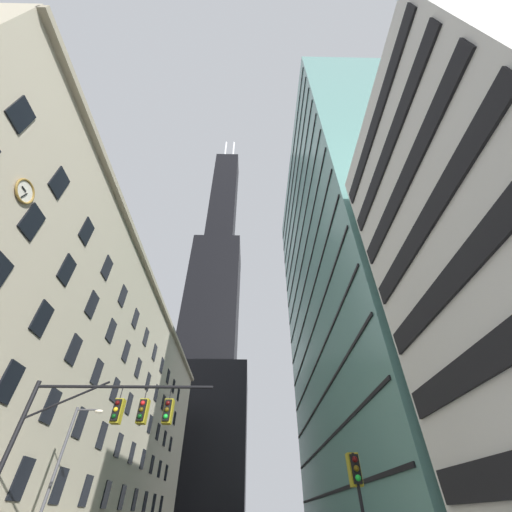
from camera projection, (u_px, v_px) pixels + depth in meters
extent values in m
cube|color=#B2A88E|center=(80.00, 391.00, 38.10)|extent=(13.71, 70.73, 28.38)
cube|color=#9E937A|center=(160.00, 299.00, 47.01)|extent=(0.70, 70.73, 0.60)
cube|color=black|center=(22.00, 478.00, 19.15)|extent=(0.14, 1.40, 2.20)
cube|color=black|center=(59.00, 485.00, 22.93)|extent=(0.14, 1.40, 2.20)
cube|color=black|center=(86.00, 491.00, 26.71)|extent=(0.14, 1.40, 2.20)
cube|color=black|center=(106.00, 494.00, 30.50)|extent=(0.14, 1.40, 2.20)
cube|color=black|center=(122.00, 497.00, 34.28)|extent=(0.14, 1.40, 2.20)
cube|color=black|center=(135.00, 500.00, 38.07)|extent=(0.14, 1.40, 2.20)
cube|color=black|center=(145.00, 502.00, 41.85)|extent=(0.14, 1.40, 2.20)
cube|color=black|center=(154.00, 503.00, 45.64)|extent=(0.14, 1.40, 2.20)
cube|color=black|center=(161.00, 505.00, 49.42)|extent=(0.14, 1.40, 2.20)
cube|color=black|center=(9.00, 382.00, 18.11)|extent=(0.14, 1.40, 2.20)
cube|color=black|center=(51.00, 406.00, 21.89)|extent=(0.14, 1.40, 2.20)
cube|color=black|center=(80.00, 423.00, 25.67)|extent=(0.14, 1.40, 2.20)
cube|color=black|center=(102.00, 436.00, 29.46)|extent=(0.14, 1.40, 2.20)
cube|color=black|center=(119.00, 445.00, 33.24)|extent=(0.14, 1.40, 2.20)
cube|color=black|center=(132.00, 453.00, 37.03)|extent=(0.14, 1.40, 2.20)
cube|color=black|center=(143.00, 459.00, 40.81)|extent=(0.14, 1.40, 2.20)
cube|color=black|center=(152.00, 465.00, 44.60)|extent=(0.14, 1.40, 2.20)
cube|color=black|center=(159.00, 469.00, 48.38)|extent=(0.14, 1.40, 2.20)
cube|color=black|center=(166.00, 473.00, 52.17)|extent=(0.14, 1.40, 2.20)
cube|color=black|center=(42.00, 318.00, 20.85)|extent=(0.14, 1.40, 2.20)
cube|color=black|center=(74.00, 350.00, 24.63)|extent=(0.14, 1.40, 2.20)
cube|color=black|center=(97.00, 372.00, 28.42)|extent=(0.14, 1.40, 2.20)
cube|color=black|center=(115.00, 390.00, 32.20)|extent=(0.14, 1.40, 2.20)
cube|color=black|center=(129.00, 404.00, 35.99)|extent=(0.14, 1.40, 2.20)
cube|color=black|center=(141.00, 415.00, 39.77)|extent=(0.14, 1.40, 2.20)
cube|color=black|center=(150.00, 424.00, 43.56)|extent=(0.14, 1.40, 2.20)
cube|color=black|center=(158.00, 432.00, 47.34)|extent=(0.14, 1.40, 2.20)
cube|color=black|center=(165.00, 438.00, 51.13)|extent=(0.14, 1.40, 2.20)
cube|color=black|center=(170.00, 444.00, 54.91)|extent=(0.14, 1.40, 2.20)
cube|color=black|center=(32.00, 222.00, 19.81)|extent=(0.14, 1.40, 2.20)
cube|color=black|center=(67.00, 270.00, 23.59)|extent=(0.14, 1.40, 2.20)
cube|color=black|center=(92.00, 305.00, 27.38)|extent=(0.14, 1.40, 2.20)
cube|color=black|center=(111.00, 331.00, 31.16)|extent=(0.14, 1.40, 2.20)
cube|color=black|center=(126.00, 351.00, 34.95)|extent=(0.14, 1.40, 2.20)
cube|color=black|center=(138.00, 368.00, 38.73)|extent=(0.14, 1.40, 2.20)
cube|color=black|center=(148.00, 382.00, 42.52)|extent=(0.14, 1.40, 2.20)
cube|color=black|center=(156.00, 393.00, 46.30)|extent=(0.14, 1.40, 2.20)
cube|color=black|center=(163.00, 403.00, 50.09)|extent=(0.14, 1.40, 2.20)
cube|color=black|center=(169.00, 411.00, 53.87)|extent=(0.14, 1.40, 2.20)
cube|color=black|center=(175.00, 418.00, 57.65)|extent=(0.14, 1.40, 2.20)
cube|color=black|center=(21.00, 114.00, 18.77)|extent=(0.14, 1.40, 2.20)
cube|color=black|center=(59.00, 183.00, 22.55)|extent=(0.14, 1.40, 2.20)
cube|color=black|center=(87.00, 231.00, 26.34)|extent=(0.14, 1.40, 2.20)
cube|color=black|center=(107.00, 268.00, 30.12)|extent=(0.14, 1.40, 2.20)
cube|color=black|center=(123.00, 296.00, 33.91)|extent=(0.14, 1.40, 2.20)
cube|color=black|center=(136.00, 319.00, 37.69)|extent=(0.14, 1.40, 2.20)
cube|color=black|center=(146.00, 337.00, 41.48)|extent=(0.14, 1.40, 2.20)
cube|color=black|center=(155.00, 352.00, 45.26)|extent=(0.14, 1.40, 2.20)
cube|color=black|center=(162.00, 365.00, 49.05)|extent=(0.14, 1.40, 2.20)
cube|color=black|center=(168.00, 377.00, 52.83)|extent=(0.14, 1.40, 2.20)
cube|color=black|center=(174.00, 386.00, 56.61)|extent=(0.14, 1.40, 2.20)
cube|color=black|center=(178.00, 395.00, 60.40)|extent=(0.14, 1.40, 2.20)
torus|color=olive|center=(25.00, 191.00, 19.10)|extent=(0.15, 1.61, 1.61)
cylinder|color=silver|center=(25.00, 191.00, 19.10)|extent=(0.05, 1.39, 1.39)
cube|color=black|center=(24.00, 189.00, 18.96)|extent=(0.03, 0.41, 0.09)
cube|color=black|center=(24.00, 195.00, 18.98)|extent=(0.03, 0.23, 0.61)
cube|color=black|center=(198.00, 443.00, 90.74)|extent=(28.35, 28.35, 39.04)
cube|color=black|center=(213.00, 304.00, 122.04)|extent=(19.84, 19.84, 56.78)
cube|color=black|center=(224.00, 201.00, 163.78)|extent=(12.76, 12.76, 70.97)
cylinder|color=silver|center=(225.00, 153.00, 195.00)|extent=(1.20, 1.20, 24.69)
cylinder|color=silver|center=(233.00, 153.00, 195.07)|extent=(1.20, 1.20, 24.69)
cube|color=black|center=(496.00, 352.00, 9.65)|extent=(0.16, 11.91, 1.10)
cube|color=black|center=(455.00, 276.00, 11.61)|extent=(0.16, 11.91, 1.10)
cube|color=black|center=(426.00, 222.00, 13.57)|extent=(0.16, 11.91, 1.10)
cube|color=black|center=(405.00, 181.00, 15.53)|extent=(0.16, 11.91, 1.10)
cube|color=black|center=(388.00, 150.00, 17.49)|extent=(0.16, 11.91, 1.10)
cube|color=black|center=(375.00, 124.00, 19.45)|extent=(0.16, 11.91, 1.10)
cube|color=slate|center=(369.00, 276.00, 45.87)|extent=(19.56, 39.55, 59.50)
cube|color=black|center=(331.00, 493.00, 28.92)|extent=(0.12, 38.55, 0.24)
cube|color=black|center=(325.00, 444.00, 31.53)|extent=(0.12, 38.55, 0.24)
cube|color=black|center=(320.00, 402.00, 34.15)|extent=(0.12, 38.55, 0.24)
cube|color=black|center=(315.00, 366.00, 36.76)|extent=(0.12, 38.55, 0.24)
cube|color=black|center=(311.00, 335.00, 39.37)|extent=(0.12, 38.55, 0.24)
cube|color=black|center=(308.00, 308.00, 41.99)|extent=(0.12, 38.55, 0.24)
cube|color=black|center=(305.00, 284.00, 44.60)|extent=(0.12, 38.55, 0.24)
cube|color=black|center=(302.00, 263.00, 47.22)|extent=(0.12, 38.55, 0.24)
cube|color=black|center=(300.00, 244.00, 49.83)|extent=(0.12, 38.55, 0.24)
cube|color=black|center=(297.00, 227.00, 52.44)|extent=(0.12, 38.55, 0.24)
cube|color=black|center=(295.00, 212.00, 55.06)|extent=(0.12, 38.55, 0.24)
cube|color=black|center=(294.00, 197.00, 57.67)|extent=(0.12, 38.55, 0.24)
cube|color=black|center=(292.00, 185.00, 60.28)|extent=(0.12, 38.55, 0.24)
cube|color=black|center=(291.00, 173.00, 62.90)|extent=(0.12, 38.55, 0.24)
cylinder|color=black|center=(0.00, 468.00, 12.67)|extent=(0.20, 0.20, 7.00)
cylinder|color=black|center=(125.00, 387.00, 14.85)|extent=(8.46, 0.14, 0.14)
cylinder|color=black|center=(68.00, 400.00, 14.42)|extent=(3.47, 0.10, 1.75)
cylinder|color=black|center=(121.00, 393.00, 14.65)|extent=(0.04, 0.04, 0.60)
cube|color=black|center=(117.00, 410.00, 14.16)|extent=(0.30, 0.30, 0.90)
cube|color=olive|center=(118.00, 411.00, 14.29)|extent=(0.40, 0.40, 1.04)
sphere|color=#450808|center=(117.00, 403.00, 14.22)|extent=(0.20, 0.20, 0.20)
sphere|color=yellow|center=(116.00, 409.00, 14.04)|extent=(0.20, 0.20, 0.20)
sphere|color=#083D10|center=(114.00, 416.00, 13.86)|extent=(0.20, 0.20, 0.20)
cylinder|color=black|center=(146.00, 393.00, 14.66)|extent=(0.04, 0.04, 0.60)
cube|color=black|center=(142.00, 410.00, 14.17)|extent=(0.30, 0.30, 0.90)
cube|color=olive|center=(143.00, 411.00, 14.30)|extent=(0.40, 0.40, 1.04)
sphere|color=red|center=(143.00, 403.00, 14.24)|extent=(0.20, 0.20, 0.20)
sphere|color=#4B3A08|center=(141.00, 410.00, 14.05)|extent=(0.20, 0.20, 0.20)
sphere|color=#083D10|center=(140.00, 416.00, 13.87)|extent=(0.20, 0.20, 0.20)
cylinder|color=black|center=(170.00, 394.00, 14.68)|extent=(0.04, 0.04, 0.60)
cube|color=black|center=(167.00, 411.00, 14.19)|extent=(0.30, 0.30, 0.90)
cube|color=olive|center=(168.00, 412.00, 14.32)|extent=(0.40, 0.40, 1.04)
sphere|color=#450808|center=(168.00, 403.00, 14.25)|extent=(0.20, 0.20, 0.20)
sphere|color=#4B3A08|center=(167.00, 410.00, 14.07)|extent=(0.20, 0.20, 0.20)
sphere|color=green|center=(166.00, 416.00, 13.89)|extent=(0.20, 0.20, 0.20)
cube|color=black|center=(355.00, 469.00, 11.32)|extent=(0.30, 0.30, 0.90)
cube|color=olive|center=(354.00, 470.00, 11.45)|extent=(0.40, 0.40, 1.04)
sphere|color=#450808|center=(355.00, 459.00, 11.38)|extent=(0.20, 0.20, 0.20)
sphere|color=#4B3A08|center=(356.00, 468.00, 11.20)|extent=(0.20, 0.20, 0.20)
sphere|color=green|center=(358.00, 478.00, 11.01)|extent=(0.20, 0.20, 0.20)
cylinder|color=#47474C|center=(53.00, 477.00, 18.32)|extent=(0.18, 0.18, 7.68)
cylinder|color=#47474C|center=(88.00, 410.00, 20.74)|extent=(1.51, 0.10, 0.10)
ellipsoid|color=#EFE5C6|center=(99.00, 411.00, 20.68)|extent=(0.56, 0.32, 0.24)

